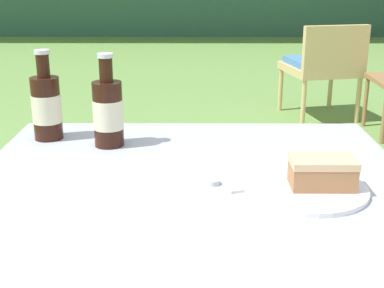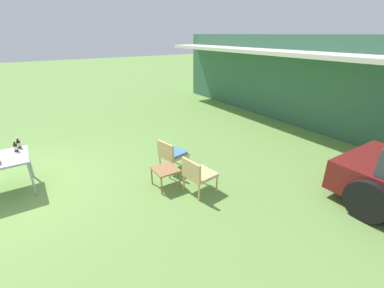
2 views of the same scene
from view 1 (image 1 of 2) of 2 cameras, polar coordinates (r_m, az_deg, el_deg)
wicker_chair_cushioned at (r=4.29m, az=13.83°, el=8.30°), size 0.60×0.62×0.74m
patio_table at (r=1.12m, az=-0.03°, el=-7.27°), size 0.92×0.86×0.74m
cake_on_plate at (r=1.07m, az=12.82°, el=-3.87°), size 0.24×0.24×0.07m
cola_bottle_near at (r=1.31m, az=-8.95°, el=3.44°), size 0.07×0.07×0.23m
cola_bottle_far at (r=1.39m, az=-15.26°, el=3.95°), size 0.07×0.07×0.23m
fork at (r=1.08m, az=8.73°, el=-4.49°), size 0.18×0.06×0.01m
loose_bottle_cap at (r=1.08m, az=2.22°, el=-4.06°), size 0.03×0.03×0.01m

